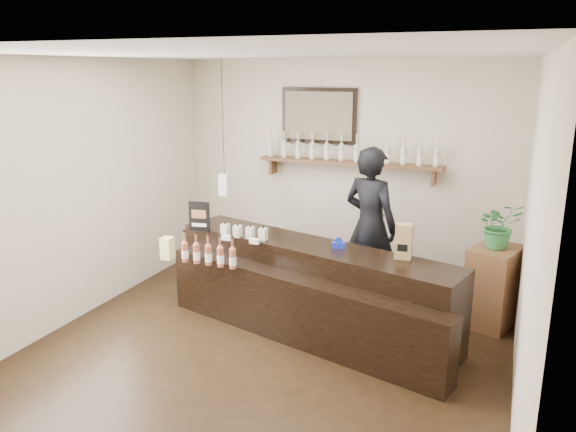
# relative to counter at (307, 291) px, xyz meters

# --- Properties ---
(ground) EXTENTS (5.00, 5.00, 0.00)m
(ground) POSITION_rel_counter_xyz_m (-0.20, -0.58, -0.42)
(ground) COLOR black
(ground) RESTS_ON ground
(room_shell) EXTENTS (5.00, 5.00, 5.00)m
(room_shell) POSITION_rel_counter_xyz_m (-0.20, -0.58, 1.28)
(room_shell) COLOR beige
(room_shell) RESTS_ON ground
(back_wall_decor) EXTENTS (2.66, 0.96, 1.69)m
(back_wall_decor) POSITION_rel_counter_xyz_m (-0.35, 1.79, 1.33)
(back_wall_decor) COLOR brown
(back_wall_decor) RESTS_ON ground
(counter) EXTENTS (3.27, 1.68, 1.06)m
(counter) POSITION_rel_counter_xyz_m (0.00, 0.00, 0.00)
(counter) COLOR black
(counter) RESTS_ON ground
(promo_sign) EXTENTS (0.24, 0.06, 0.34)m
(promo_sign) POSITION_rel_counter_xyz_m (-1.34, 0.11, 0.65)
(promo_sign) COLOR black
(promo_sign) RESTS_ON counter
(paper_bag) EXTENTS (0.16, 0.13, 0.34)m
(paper_bag) POSITION_rel_counter_xyz_m (0.97, 0.03, 0.65)
(paper_bag) COLOR #9F7A4C
(paper_bag) RESTS_ON counter
(tape_dispenser) EXTENTS (0.15, 0.09, 0.12)m
(tape_dispenser) POSITION_rel_counter_xyz_m (0.30, 0.10, 0.52)
(tape_dispenser) COLOR #1828A9
(tape_dispenser) RESTS_ON counter
(side_cabinet) EXTENTS (0.60, 0.70, 0.87)m
(side_cabinet) POSITION_rel_counter_xyz_m (1.80, 0.85, 0.01)
(side_cabinet) COLOR brown
(side_cabinet) RESTS_ON ground
(potted_plant) EXTENTS (0.56, 0.53, 0.49)m
(potted_plant) POSITION_rel_counter_xyz_m (1.80, 0.85, 0.68)
(potted_plant) COLOR #2C6F35
(potted_plant) RESTS_ON side_cabinet
(shopkeeper) EXTENTS (0.89, 0.73, 2.09)m
(shopkeeper) POSITION_rel_counter_xyz_m (0.41, 0.97, 0.62)
(shopkeeper) COLOR black
(shopkeeper) RESTS_ON ground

